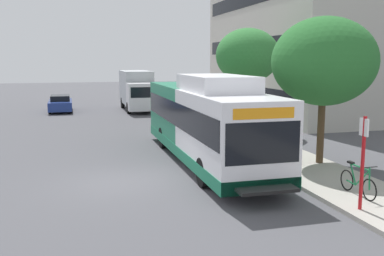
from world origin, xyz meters
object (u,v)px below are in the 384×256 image
object	(u,v)px
street_tree_mid_block	(248,56)
box_truck_background	(137,89)
bus_stop_sign_pole	(363,156)
parked_car_far_lane	(60,103)
bicycle_parked	(358,182)
transit_bus	(206,121)
street_tree_near_stop	(324,62)

from	to	relation	value
street_tree_mid_block	box_truck_background	size ratio (longest dim) A/B	0.84
bus_stop_sign_pole	street_tree_mid_block	world-z (taller)	street_tree_mid_block
parked_car_far_lane	bicycle_parked	bearing A→B (deg)	-70.52
street_tree_mid_block	box_truck_background	xyz separation A→B (m)	(-4.50, 12.91, -2.69)
transit_bus	bicycle_parked	world-z (taller)	transit_bus
bus_stop_sign_pole	box_truck_background	xyz separation A→B (m)	(-2.32, 26.56, 0.09)
transit_bus	bus_stop_sign_pole	size ratio (longest dim) A/B	4.71
bus_stop_sign_pole	box_truck_background	bearing A→B (deg)	94.99
street_tree_mid_block	parked_car_far_lane	distance (m)	17.70
bus_stop_sign_pole	parked_car_far_lane	size ratio (longest dim) A/B	0.58
transit_bus	street_tree_mid_block	world-z (taller)	street_tree_mid_block
bicycle_parked	parked_car_far_lane	size ratio (longest dim) A/B	0.39
transit_bus	street_tree_mid_block	bearing A→B (deg)	55.41
transit_bus	bicycle_parked	xyz separation A→B (m)	(3.00, -6.06, -1.14)
parked_car_far_lane	box_truck_background	distance (m)	6.34
street_tree_near_stop	box_truck_background	distance (m)	21.86
bus_stop_sign_pole	street_tree_mid_block	bearing A→B (deg)	80.92
bus_stop_sign_pole	box_truck_background	size ratio (longest dim) A/B	0.37
street_tree_near_stop	street_tree_mid_block	world-z (taller)	street_tree_mid_block
bicycle_parked	box_truck_background	xyz separation A→B (m)	(-3.03, 25.45, 1.18)
box_truck_background	parked_car_far_lane	bearing A→B (deg)	173.80
bus_stop_sign_pole	box_truck_background	world-z (taller)	box_truck_background
street_tree_near_stop	bicycle_parked	bearing A→B (deg)	-106.25
street_tree_near_stop	street_tree_mid_block	distance (m)	8.41
transit_bus	bicycle_parked	size ratio (longest dim) A/B	6.96
bicycle_parked	street_tree_mid_block	size ratio (longest dim) A/B	0.30
bicycle_parked	box_truck_background	distance (m)	25.66
bicycle_parked	street_tree_mid_block	xyz separation A→B (m)	(1.47, 12.54, 3.87)
street_tree_mid_block	box_truck_background	world-z (taller)	street_tree_mid_block
street_tree_near_stop	box_truck_background	xyz separation A→B (m)	(-4.24, 21.31, -2.41)
street_tree_near_stop	parked_car_far_lane	world-z (taller)	street_tree_near_stop
street_tree_mid_block	bicycle_parked	bearing A→B (deg)	-96.69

